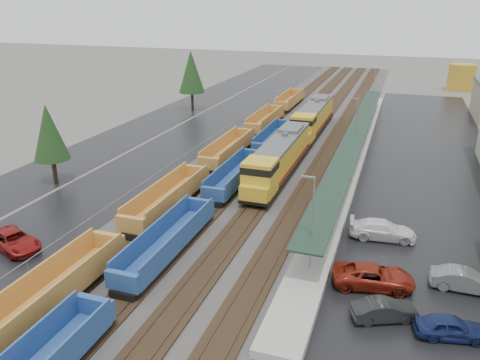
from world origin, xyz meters
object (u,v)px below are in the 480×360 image
object	(u,v)px
locomotive_lead	(278,159)
parked_car_east_e	(465,281)
well_string_blue	(168,242)
parked_car_west_c	(14,241)
locomotive_trail	(313,118)
parked_car_east_d	(450,327)
parked_car_east_c	(383,230)
well_string_yellow	(203,171)
storage_tank	(461,77)
parked_car_east_b	(373,277)
parked_car_east_a	(384,310)

from	to	relation	value
locomotive_lead	parked_car_east_e	xyz separation A→B (m)	(18.40, -17.41, -1.73)
well_string_blue	parked_car_west_c	bearing A→B (deg)	-164.85
locomotive_trail	parked_car_east_d	distance (m)	47.45
well_string_blue	parked_car_east_c	xyz separation A→B (m)	(16.37, 8.60, -0.33)
locomotive_lead	well_string_yellow	world-z (taller)	locomotive_lead
parked_car_east_c	storage_tank	bearing A→B (deg)	-15.66
well_string_blue	parked_car_east_b	size ratio (longest dim) A/B	13.67
parked_car_west_c	parked_car_east_e	world-z (taller)	same
parked_car_west_c	parked_car_east_c	size ratio (longest dim) A/B	0.98
locomotive_lead	parked_car_west_c	size ratio (longest dim) A/B	3.74
parked_car_east_e	parked_car_east_b	bearing A→B (deg)	104.80
parked_car_west_c	parked_car_east_d	world-z (taller)	parked_car_west_c
locomotive_lead	parked_car_east_d	size ratio (longest dim) A/B	4.89
storage_tank	parked_car_east_c	size ratio (longest dim) A/B	1.05
parked_car_west_c	parked_car_east_a	xyz separation A→B (m)	(29.75, 0.46, -0.07)
parked_car_east_b	parked_car_east_c	world-z (taller)	parked_car_east_c
parked_car_east_a	storage_tank	bearing A→B (deg)	-31.69
parked_car_east_d	parked_car_west_c	bearing A→B (deg)	78.43
locomotive_lead	parked_car_east_a	size ratio (longest dim) A/B	4.87
parked_car_east_d	parked_car_east_e	xyz separation A→B (m)	(1.33, 5.82, 0.05)
parked_car_west_c	parked_car_east_b	bearing A→B (deg)	-61.91
parked_car_east_a	parked_car_east_b	world-z (taller)	parked_car_east_b
locomotive_lead	parked_car_east_d	bearing A→B (deg)	-53.69
well_string_blue	parked_car_east_d	size ratio (longest dim) A/B	18.67
locomotive_trail	well_string_yellow	distance (m)	25.72
storage_tank	parked_car_east_a	bearing A→B (deg)	-97.33
locomotive_trail	well_string_blue	bearing A→B (deg)	-95.59
well_string_yellow	parked_car_east_a	size ratio (longest dim) A/B	23.37
parked_car_east_a	parked_car_east_d	size ratio (longest dim) A/B	1.00
parked_car_east_b	well_string_yellow	bearing A→B (deg)	42.14
locomotive_trail	parked_car_west_c	distance (m)	47.29
parked_car_east_d	parked_car_east_e	world-z (taller)	parked_car_east_e
parked_car_east_c	parked_car_east_a	bearing A→B (deg)	177.01
well_string_blue	storage_tank	world-z (taller)	storage_tank
well_string_blue	locomotive_lead	bearing A→B (deg)	78.60
well_string_yellow	well_string_blue	size ratio (longest dim) A/B	1.26
parked_car_west_c	parked_car_east_c	world-z (taller)	parked_car_east_c
parked_car_east_b	parked_car_east_e	bearing A→B (deg)	-85.02
parked_car_east_a	parked_car_east_d	bearing A→B (deg)	-120.82
parked_car_east_d	parked_car_east_a	bearing A→B (deg)	71.94
locomotive_trail	parked_car_east_d	bearing A→B (deg)	-68.89
parked_car_west_c	parked_car_east_e	distance (m)	35.50
locomotive_lead	storage_tank	size ratio (longest dim) A/B	3.50
locomotive_trail	parked_car_east_b	bearing A→B (deg)	-73.10
locomotive_lead	parked_car_west_c	bearing A→B (deg)	-125.55
storage_tank	parked_car_east_d	bearing A→B (deg)	-94.91
storage_tank	parked_car_east_a	world-z (taller)	storage_tank
parked_car_west_c	parked_car_east_e	bearing A→B (deg)	-60.69
storage_tank	well_string_yellow	bearing A→B (deg)	-114.23
parked_car_west_c	well_string_yellow	bearing A→B (deg)	-3.61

